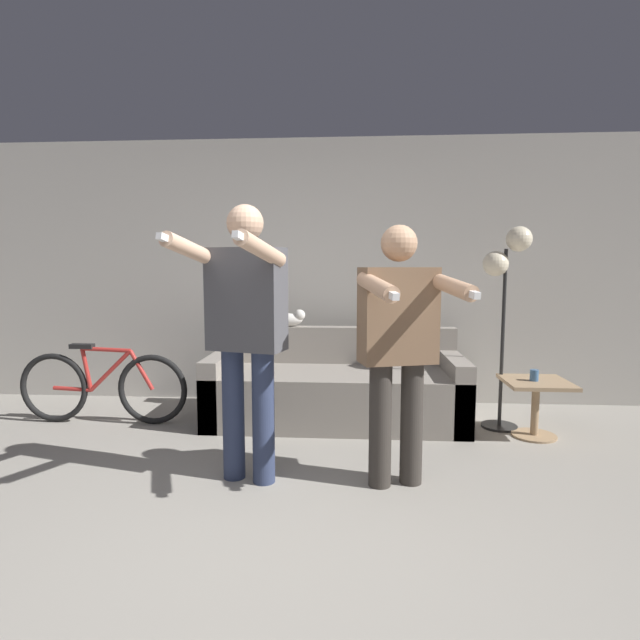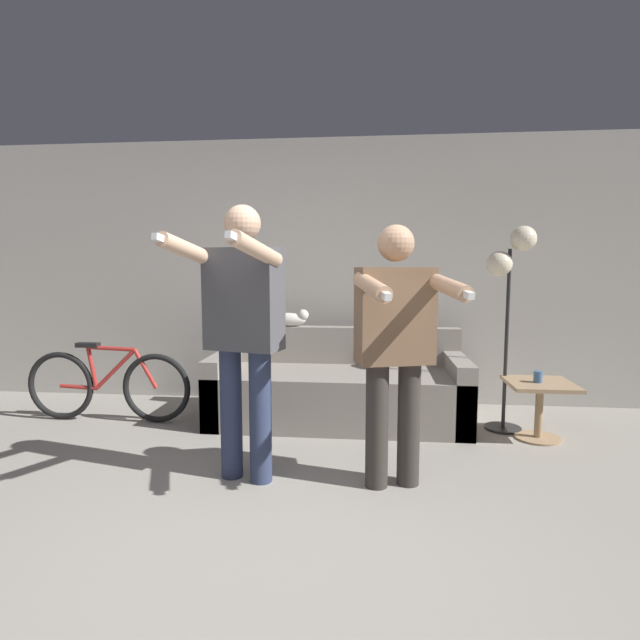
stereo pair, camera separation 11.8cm
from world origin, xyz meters
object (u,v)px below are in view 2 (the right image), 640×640
(bicycle, at_px, (108,385))
(cat, at_px, (289,319))
(person_left, at_px, (243,322))
(couch, at_px, (338,390))
(side_table, at_px, (540,398))
(cup, at_px, (538,377))
(floor_lamp, at_px, (510,273))
(person_right, at_px, (395,338))

(bicycle, bearing_deg, cat, 20.08)
(person_left, bearing_deg, bicycle, 159.15)
(couch, distance_m, bicycle, 2.03)
(person_left, height_order, cat, person_left)
(bicycle, bearing_deg, side_table, -1.55)
(cup, bearing_deg, bicycle, 178.21)
(side_table, distance_m, bicycle, 3.62)
(floor_lamp, distance_m, bicycle, 3.56)
(cat, relative_size, floor_lamp, 0.28)
(person_left, bearing_deg, floor_lamp, 46.60)
(cup, bearing_deg, couch, 168.29)
(person_right, bearing_deg, floor_lamp, 35.33)
(person_left, height_order, floor_lamp, person_left)
(person_left, xyz_separation_m, person_right, (0.94, -0.00, -0.09))
(person_left, relative_size, cup, 19.43)
(bicycle, bearing_deg, person_right, -23.79)
(side_table, height_order, cup, cup)
(bicycle, bearing_deg, couch, 6.10)
(person_left, distance_m, bicycle, 1.97)
(cat, height_order, bicycle, cat)
(couch, height_order, person_left, person_left)
(cat, xyz_separation_m, side_table, (2.10, -0.66, -0.53))
(person_left, xyz_separation_m, side_table, (2.12, 0.98, -0.68))
(cat, height_order, floor_lamp, floor_lamp)
(person_right, distance_m, bicycle, 2.74)
(floor_lamp, xyz_separation_m, side_table, (0.21, -0.21, -0.97))
(floor_lamp, bearing_deg, cat, 166.84)
(side_table, height_order, bicycle, bicycle)
(floor_lamp, height_order, side_table, floor_lamp)
(person_right, xyz_separation_m, side_table, (1.18, 0.98, -0.60))
(person_left, height_order, cup, person_left)
(cat, relative_size, side_table, 0.97)
(person_right, distance_m, cat, 1.87)
(cat, bearing_deg, person_left, -90.81)
(person_right, xyz_separation_m, bicycle, (-2.44, 1.08, -0.61))
(person_left, distance_m, cup, 2.36)
(bicycle, bearing_deg, cup, -1.79)
(couch, bearing_deg, person_left, -111.70)
(side_table, bearing_deg, bicycle, 178.45)
(couch, xyz_separation_m, floor_lamp, (1.40, -0.10, 1.03))
(couch, xyz_separation_m, person_left, (-0.51, -1.29, 0.75))
(side_table, bearing_deg, cup, -149.10)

